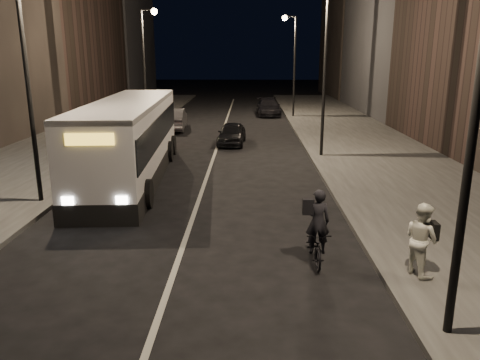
{
  "coord_description": "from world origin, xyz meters",
  "views": [
    {
      "loc": [
        1.83,
        -11.85,
        5.21
      ],
      "look_at": [
        1.57,
        1.92,
        1.5
      ],
      "focal_mm": 35.0,
      "sensor_mm": 36.0,
      "label": 1
    }
  ],
  "objects_px": {
    "cyclist_on_bicycle": "(316,238)",
    "streetlight_left_far": "(147,52)",
    "streetlight_left_near": "(32,50)",
    "car_far": "(268,107)",
    "streetlight_right_mid": "(320,51)",
    "streetlight_right_near": "(468,44)",
    "pedestrian_woman": "(421,239)",
    "car_near": "(232,134)",
    "streetlight_right_far": "(292,52)",
    "city_bus": "(130,136)",
    "car_mid": "(173,119)"
  },
  "relations": [
    {
      "from": "streetlight_right_near",
      "to": "car_mid",
      "type": "distance_m",
      "value": 26.96
    },
    {
      "from": "streetlight_right_mid",
      "to": "streetlight_left_far",
      "type": "bearing_deg",
      "value": 136.84
    },
    {
      "from": "streetlight_right_near",
      "to": "car_near",
      "type": "xyz_separation_m",
      "value": [
        -4.51,
        19.74,
        -4.71
      ]
    },
    {
      "from": "city_bus",
      "to": "car_mid",
      "type": "height_order",
      "value": "city_bus"
    },
    {
      "from": "car_mid",
      "to": "city_bus",
      "type": "bearing_deg",
      "value": 87.18
    },
    {
      "from": "streetlight_left_near",
      "to": "car_far",
      "type": "bearing_deg",
      "value": 70.88
    },
    {
      "from": "city_bus",
      "to": "car_far",
      "type": "height_order",
      "value": "city_bus"
    },
    {
      "from": "car_mid",
      "to": "car_far",
      "type": "relative_size",
      "value": 0.96
    },
    {
      "from": "car_near",
      "to": "car_mid",
      "type": "relative_size",
      "value": 0.8
    },
    {
      "from": "cyclist_on_bicycle",
      "to": "city_bus",
      "type": "bearing_deg",
      "value": 127.19
    },
    {
      "from": "streetlight_left_near",
      "to": "car_mid",
      "type": "bearing_deg",
      "value": 83.92
    },
    {
      "from": "streetlight_left_near",
      "to": "city_bus",
      "type": "height_order",
      "value": "streetlight_left_near"
    },
    {
      "from": "streetlight_right_mid",
      "to": "car_near",
      "type": "relative_size",
      "value": 2.14
    },
    {
      "from": "streetlight_left_near",
      "to": "car_far",
      "type": "xyz_separation_m",
      "value": [
        8.89,
        25.62,
        -4.65
      ]
    },
    {
      "from": "streetlight_left_far",
      "to": "pedestrian_woman",
      "type": "bearing_deg",
      "value": -64.58
    },
    {
      "from": "car_mid",
      "to": "car_far",
      "type": "bearing_deg",
      "value": -133.43
    },
    {
      "from": "streetlight_right_mid",
      "to": "streetlight_right_far",
      "type": "xyz_separation_m",
      "value": [
        0.0,
        16.0,
        0.0
      ]
    },
    {
      "from": "car_mid",
      "to": "streetlight_right_near",
      "type": "bearing_deg",
      "value": 105.54
    },
    {
      "from": "car_near",
      "to": "car_mid",
      "type": "distance_m",
      "value": 6.86
    },
    {
      "from": "pedestrian_woman",
      "to": "city_bus",
      "type": "bearing_deg",
      "value": 21.99
    },
    {
      "from": "streetlight_right_far",
      "to": "car_near",
      "type": "height_order",
      "value": "streetlight_right_far"
    },
    {
      "from": "streetlight_right_far",
      "to": "streetlight_left_near",
      "type": "relative_size",
      "value": 1.0
    },
    {
      "from": "pedestrian_woman",
      "to": "car_near",
      "type": "xyz_separation_m",
      "value": [
        -5.06,
        17.33,
        -0.39
      ]
    },
    {
      "from": "streetlight_right_near",
      "to": "streetlight_right_far",
      "type": "xyz_separation_m",
      "value": [
        0.0,
        32.0,
        0.0
      ]
    },
    {
      "from": "streetlight_right_near",
      "to": "streetlight_left_near",
      "type": "xyz_separation_m",
      "value": [
        -10.66,
        8.0,
        0.0
      ]
    },
    {
      "from": "streetlight_right_near",
      "to": "car_mid",
      "type": "relative_size",
      "value": 1.72
    },
    {
      "from": "streetlight_right_near",
      "to": "streetlight_right_mid",
      "type": "height_order",
      "value": "same"
    },
    {
      "from": "city_bus",
      "to": "car_far",
      "type": "relative_size",
      "value": 2.55
    },
    {
      "from": "streetlight_right_mid",
      "to": "streetlight_left_near",
      "type": "xyz_separation_m",
      "value": [
        -10.66,
        -8.0,
        0.0
      ]
    },
    {
      "from": "streetlight_right_mid",
      "to": "streetlight_right_far",
      "type": "distance_m",
      "value": 16.0
    },
    {
      "from": "streetlight_right_near",
      "to": "streetlight_right_mid",
      "type": "bearing_deg",
      "value": 90.0
    },
    {
      "from": "streetlight_right_mid",
      "to": "car_far",
      "type": "bearing_deg",
      "value": 95.76
    },
    {
      "from": "streetlight_right_mid",
      "to": "cyclist_on_bicycle",
      "type": "height_order",
      "value": "streetlight_right_mid"
    },
    {
      "from": "streetlight_left_far",
      "to": "car_near",
      "type": "xyz_separation_m",
      "value": [
        6.15,
        -6.26,
        -4.71
      ]
    },
    {
      "from": "streetlight_right_mid",
      "to": "car_mid",
      "type": "bearing_deg",
      "value": 134.34
    },
    {
      "from": "streetlight_right_mid",
      "to": "cyclist_on_bicycle",
      "type": "distance_m",
      "value": 13.65
    },
    {
      "from": "streetlight_right_near",
      "to": "streetlight_left_far",
      "type": "xyz_separation_m",
      "value": [
        -10.66,
        26.0,
        0.0
      ]
    },
    {
      "from": "streetlight_right_near",
      "to": "cyclist_on_bicycle",
      "type": "relative_size",
      "value": 4.03
    },
    {
      "from": "car_mid",
      "to": "cyclist_on_bicycle",
      "type": "bearing_deg",
      "value": 104.12
    },
    {
      "from": "cyclist_on_bicycle",
      "to": "streetlight_left_far",
      "type": "bearing_deg",
      "value": 110.16
    },
    {
      "from": "car_mid",
      "to": "streetlight_left_far",
      "type": "bearing_deg",
      "value": -31.4
    },
    {
      "from": "streetlight_right_mid",
      "to": "car_far",
      "type": "distance_m",
      "value": 18.31
    },
    {
      "from": "streetlight_right_mid",
      "to": "pedestrian_woman",
      "type": "xyz_separation_m",
      "value": [
        0.55,
        -13.6,
        -4.32
      ]
    },
    {
      "from": "pedestrian_woman",
      "to": "car_mid",
      "type": "bearing_deg",
      "value": 0.63
    },
    {
      "from": "streetlight_right_far",
      "to": "streetlight_left_far",
      "type": "bearing_deg",
      "value": -150.64
    },
    {
      "from": "streetlight_left_far",
      "to": "car_near",
      "type": "height_order",
      "value": "streetlight_left_far"
    },
    {
      "from": "city_bus",
      "to": "pedestrian_woman",
      "type": "height_order",
      "value": "city_bus"
    },
    {
      "from": "streetlight_right_near",
      "to": "city_bus",
      "type": "bearing_deg",
      "value": 125.82
    },
    {
      "from": "streetlight_left_far",
      "to": "city_bus",
      "type": "relative_size",
      "value": 0.65
    },
    {
      "from": "streetlight_right_near",
      "to": "cyclist_on_bicycle",
      "type": "distance_m",
      "value": 6.0
    }
  ]
}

